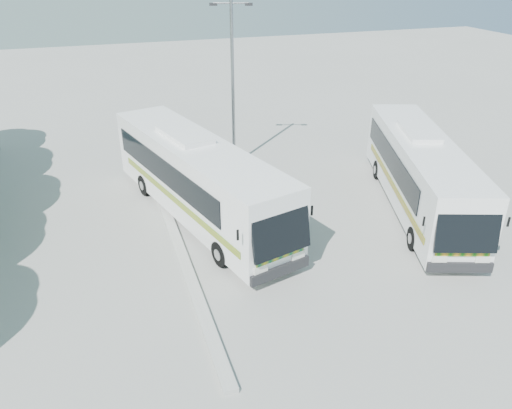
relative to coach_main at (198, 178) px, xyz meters
name	(u,v)px	position (x,y,z in m)	size (l,w,h in m)	color
ground	(248,256)	(0.99, -3.57, -1.78)	(100.00, 100.00, 0.00)	#9A9A95
kerb_divider	(176,238)	(-1.31, -1.57, -1.70)	(0.40, 16.00, 0.15)	#B2B2AD
coach_main	(198,178)	(0.00, 0.00, 0.00)	(5.31, 11.87, 3.24)	white
coach_adjacent	(420,172)	(9.10, -2.08, -0.10)	(5.65, 11.12, 3.06)	white
lamppost	(233,79)	(2.99, 5.13, 2.69)	(1.93, 0.79, 8.08)	gray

